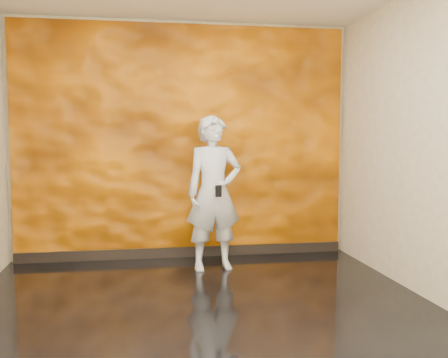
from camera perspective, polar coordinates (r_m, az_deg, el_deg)
room at (r=4.01m, az=-2.34°, el=4.22°), size 4.02×4.02×2.81m
feature_wall at (r=5.96m, az=-4.68°, el=4.23°), size 3.90×0.06×2.75m
baseboard at (r=6.08m, az=-4.56°, el=-8.31°), size 3.90×0.04×0.12m
man at (r=5.40m, az=-1.15°, el=-1.61°), size 0.65×0.47×1.67m
phone at (r=5.16m, az=-0.63°, el=-1.39°), size 0.07×0.03×0.12m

